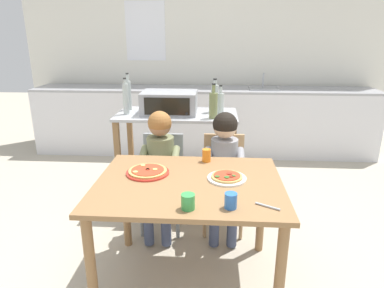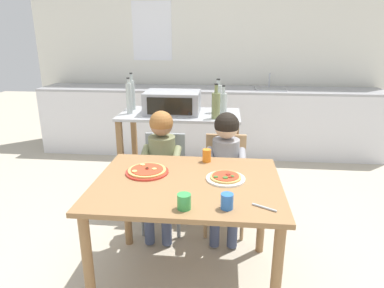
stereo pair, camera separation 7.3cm
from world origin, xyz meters
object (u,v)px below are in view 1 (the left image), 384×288
at_px(bottle_slim_sauce, 213,105).
at_px(drinking_cup_orange, 206,155).
at_px(bottle_squat_spirits, 128,95).
at_px(pizza_plate_white, 227,177).
at_px(toaster_oven, 169,102).
at_px(dining_table, 189,197).
at_px(kitchen_island_cart, 177,144).
at_px(bottle_brown_beer, 126,98).
at_px(dining_chair_right, 223,176).
at_px(drinking_cup_green, 188,202).
at_px(serving_spoon, 268,206).
at_px(child_in_olive_shirt, 160,159).
at_px(bottle_clear_vinegar, 215,98).
at_px(drinking_cup_blue, 231,201).
at_px(bottle_tall_green_wine, 220,103).
at_px(dining_chair_left, 162,175).
at_px(pizza_plate_red_rimmed, 148,172).
at_px(child_in_grey_shirt, 224,159).

distance_m(bottle_slim_sauce, drinking_cup_orange, 0.69).
height_order(bottle_squat_spirits, pizza_plate_white, bottle_squat_spirits).
xyz_separation_m(toaster_oven, dining_table, (0.27, -1.17, -0.37)).
relative_size(kitchen_island_cart, bottle_brown_beer, 3.35).
xyz_separation_m(dining_chair_right, drinking_cup_orange, (-0.14, -0.38, 0.32)).
bearing_deg(drinking_cup_green, pizza_plate_white, 61.38).
xyz_separation_m(bottle_brown_beer, serving_spoon, (1.11, -1.41, -0.31)).
distance_m(bottle_squat_spirits, drinking_cup_green, 1.80).
bearing_deg(bottle_brown_beer, serving_spoon, -51.71).
height_order(child_in_olive_shirt, drinking_cup_orange, child_in_olive_shirt).
relative_size(bottle_squat_spirits, drinking_cup_orange, 3.84).
bearing_deg(bottle_clear_vinegar, bottle_brown_beer, -170.03).
height_order(bottle_slim_sauce, dining_table, bottle_slim_sauce).
bearing_deg(drinking_cup_blue, bottle_tall_green_wine, 91.67).
bearing_deg(dining_chair_right, drinking_cup_orange, -110.03).
distance_m(drinking_cup_blue, drinking_cup_green, 0.23).
relative_size(toaster_oven, drinking_cup_blue, 5.93).
relative_size(dining_chair_left, dining_chair_right, 1.00).
bearing_deg(kitchen_island_cart, drinking_cup_green, -81.69).
height_order(bottle_clear_vinegar, pizza_plate_white, bottle_clear_vinegar).
xyz_separation_m(bottle_clear_vinegar, drinking_cup_green, (-0.13, -1.59, -0.26)).
distance_m(bottle_clear_vinegar, drinking_cup_orange, 0.92).
distance_m(kitchen_island_cart, child_in_olive_shirt, 0.57).
bearing_deg(pizza_plate_red_rimmed, dining_table, -21.63).
bearing_deg(kitchen_island_cart, pizza_plate_white, -68.47).
distance_m(toaster_oven, bottle_slim_sauce, 0.44).
distance_m(kitchen_island_cart, bottle_slim_sauce, 0.57).
bearing_deg(dining_chair_right, child_in_olive_shirt, -165.24).
bearing_deg(bottle_tall_green_wine, bottle_squat_spirits, 170.19).
relative_size(dining_table, pizza_plate_red_rimmed, 4.10).
xyz_separation_m(bottle_squat_spirits, drinking_cup_blue, (0.93, -1.61, -0.27)).
xyz_separation_m(dining_chair_right, child_in_olive_shirt, (-0.52, -0.14, 0.19)).
relative_size(dining_chair_right, drinking_cup_blue, 9.51).
height_order(kitchen_island_cart, dining_chair_right, kitchen_island_cart).
relative_size(dining_chair_left, child_in_grey_shirt, 0.79).
distance_m(bottle_tall_green_wine, dining_chair_left, 0.84).
bearing_deg(pizza_plate_white, drinking_cup_orange, 114.28).
relative_size(pizza_plate_white, drinking_cup_orange, 2.69).
distance_m(bottle_tall_green_wine, pizza_plate_white, 1.11).
relative_size(bottle_tall_green_wine, dining_chair_right, 0.34).
distance_m(bottle_squat_spirits, dining_chair_right, 1.22).
relative_size(pizza_plate_red_rimmed, serving_spoon, 2.04).
relative_size(dining_chair_right, child_in_grey_shirt, 0.79).
xyz_separation_m(bottle_tall_green_wine, child_in_grey_shirt, (0.03, -0.51, -0.35)).
bearing_deg(child_in_grey_shirt, drinking_cup_blue, -89.50).
bearing_deg(child_in_grey_shirt, dining_chair_right, 90.00).
distance_m(pizza_plate_red_rimmed, drinking_cup_orange, 0.46).
distance_m(kitchen_island_cart, toaster_oven, 0.41).
bearing_deg(pizza_plate_white, drinking_cup_green, -118.62).
bearing_deg(child_in_grey_shirt, bottle_brown_beer, 151.83).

